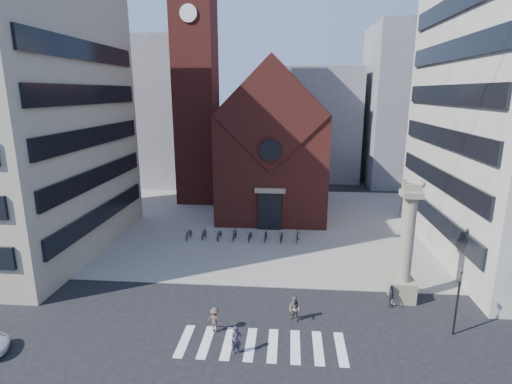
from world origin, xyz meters
TOP-DOWN VIEW (x-y plane):
  - ground at (0.00, 0.00)m, footprint 120.00×120.00m
  - piazza at (0.00, 19.00)m, footprint 46.00×30.00m
  - zebra_crossing at (0.55, -3.00)m, footprint 10.20×3.20m
  - church at (0.00, 25.04)m, footprint 12.00×16.65m
  - campanile at (-10.00, 28.00)m, footprint 5.50×5.50m
  - bg_block_left at (-20.00, 40.00)m, footprint 16.00×14.00m
  - bg_block_mid at (6.00, 45.00)m, footprint 14.00×12.00m
  - bg_block_right at (22.00, 42.00)m, footprint 16.00×14.00m
  - lion_column at (10.01, 3.00)m, footprint 1.63×1.60m
  - traffic_light at (12.00, -1.00)m, footprint 0.13×0.16m
  - pedestrian_0 at (-0.79, -3.91)m, footprint 0.72×0.60m
  - pedestrian_1 at (2.45, -0.37)m, footprint 1.04×1.01m
  - pedestrian_2 at (9.00, 1.98)m, footprint 0.56×0.99m
  - pedestrian_3 at (-2.37, -1.88)m, footprint 1.14×0.84m
  - scooter_0 at (-7.90, 13.53)m, footprint 0.77×1.92m
  - scooter_1 at (-6.36, 13.53)m, footprint 0.63×1.86m
  - scooter_2 at (-4.82, 13.53)m, footprint 0.77×1.92m
  - scooter_3 at (-3.29, 13.53)m, footprint 0.63×1.86m
  - scooter_4 at (-1.75, 13.53)m, footprint 0.77×1.92m
  - scooter_5 at (-0.22, 13.53)m, footprint 0.63×1.86m
  - scooter_6 at (1.32, 13.53)m, footprint 0.77×1.92m
  - scooter_7 at (2.86, 13.53)m, footprint 0.63×1.86m

SIDE VIEW (x-z plane):
  - ground at x=0.00m, z-range 0.00..0.00m
  - zebra_crossing at x=0.55m, z-range 0.00..0.01m
  - piazza at x=0.00m, z-range 0.00..0.05m
  - scooter_0 at x=-7.90m, z-range 0.05..1.04m
  - scooter_2 at x=-4.82m, z-range 0.05..1.04m
  - scooter_4 at x=-1.75m, z-range 0.05..1.04m
  - scooter_6 at x=1.32m, z-range 0.05..1.04m
  - scooter_1 at x=-6.36m, z-range 0.05..1.15m
  - scooter_3 at x=-3.29m, z-range 0.05..1.15m
  - scooter_5 at x=-0.22m, z-range 0.05..1.15m
  - scooter_7 at x=2.86m, z-range 0.05..1.15m
  - pedestrian_3 at x=-2.37m, z-range 0.00..1.58m
  - pedestrian_2 at x=9.00m, z-range 0.00..1.60m
  - pedestrian_0 at x=-0.79m, z-range 0.00..1.67m
  - pedestrian_1 at x=2.45m, z-range 0.00..1.68m
  - traffic_light at x=12.00m, z-range 0.14..4.44m
  - lion_column at x=10.01m, z-range -0.88..7.79m
  - church at x=0.00m, z-range -1.02..16.98m
  - bg_block_mid at x=6.00m, z-range 0.00..18.00m
  - bg_block_left at x=-20.00m, z-range 0.00..22.00m
  - bg_block_right at x=22.00m, z-range 0.00..24.00m
  - campanile at x=-10.00m, z-range 0.14..31.34m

